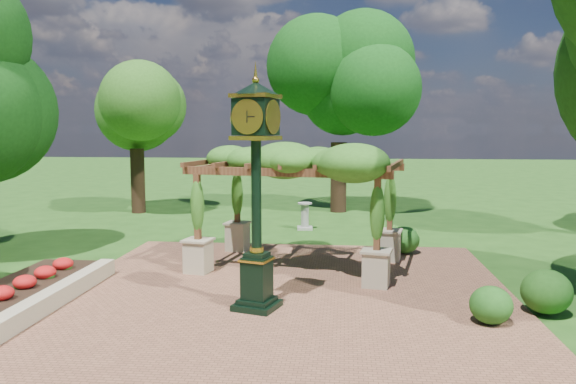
# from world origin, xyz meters

# --- Properties ---
(ground) EXTENTS (120.00, 120.00, 0.00)m
(ground) POSITION_xyz_m (0.00, 0.00, 0.00)
(ground) COLOR #1E4714
(ground) RESTS_ON ground
(brick_plaza) EXTENTS (10.00, 12.00, 0.04)m
(brick_plaza) POSITION_xyz_m (0.00, 1.00, 0.02)
(brick_plaza) COLOR brown
(brick_plaza) RESTS_ON ground
(border_wall) EXTENTS (0.35, 5.00, 0.40)m
(border_wall) POSITION_xyz_m (-4.60, 0.50, 0.20)
(border_wall) COLOR #C6B793
(border_wall) RESTS_ON ground
(flower_bed) EXTENTS (1.50, 5.00, 0.36)m
(flower_bed) POSITION_xyz_m (-5.50, 0.50, 0.18)
(flower_bed) COLOR red
(flower_bed) RESTS_ON ground
(pedestal_clock) EXTENTS (1.13, 1.13, 4.61)m
(pedestal_clock) POSITION_xyz_m (-0.44, 0.61, 2.76)
(pedestal_clock) COLOR black
(pedestal_clock) RESTS_ON brick_plaza
(pergola) EXTENTS (5.71, 4.15, 3.27)m
(pergola) POSITION_xyz_m (0.09, 4.23, 2.69)
(pergola) COLOR tan
(pergola) RESTS_ON brick_plaza
(sundial) EXTENTS (0.59, 0.59, 0.99)m
(sundial) POSITION_xyz_m (-0.13, 9.89, 0.43)
(sundial) COLOR #9C9C94
(sundial) RESTS_ON ground
(shrub_front) EXTENTS (0.99, 0.99, 0.71)m
(shrub_front) POSITION_xyz_m (4.02, 0.17, 0.39)
(shrub_front) COLOR #1E5016
(shrub_front) RESTS_ON brick_plaza
(shrub_mid) EXTENTS (0.97, 0.97, 0.87)m
(shrub_mid) POSITION_xyz_m (5.26, 0.89, 0.48)
(shrub_mid) COLOR #215116
(shrub_mid) RESTS_ON brick_plaza
(shrub_back) EXTENTS (1.01, 1.01, 0.79)m
(shrub_back) POSITION_xyz_m (3.04, 6.06, 0.44)
(shrub_back) COLOR #235D1B
(shrub_back) RESTS_ON brick_plaza
(tree_west_far) EXTENTS (3.39, 3.39, 7.23)m
(tree_west_far) POSITION_xyz_m (-7.67, 13.29, 4.95)
(tree_west_far) COLOR #301E12
(tree_west_far) RESTS_ON ground
(tree_north) EXTENTS (4.47, 4.47, 7.91)m
(tree_north) POSITION_xyz_m (1.03, 14.45, 5.43)
(tree_north) COLOR black
(tree_north) RESTS_ON ground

